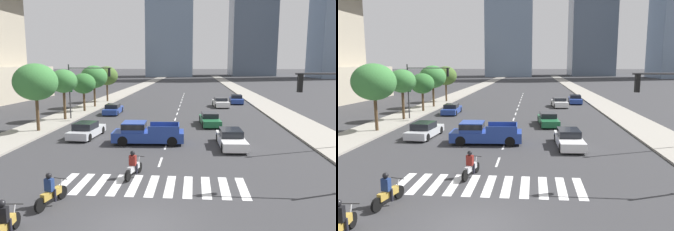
{
  "view_description": "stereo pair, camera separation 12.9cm",
  "coord_description": "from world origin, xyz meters",
  "views": [
    {
      "loc": [
        2.04,
        -11.24,
        6.05
      ],
      "look_at": [
        0.0,
        14.26,
        2.0
      ],
      "focal_mm": 34.79,
      "sensor_mm": 36.0,
      "label": 1
    },
    {
      "loc": [
        2.17,
        -11.23,
        6.05
      ],
      "look_at": [
        0.0,
        14.26,
        2.0
      ],
      "focal_mm": 34.79,
      "sensor_mm": 36.0,
      "label": 2
    }
  ],
  "objects": [
    {
      "name": "street_tree_nearest",
      "position": [
        -11.85,
        16.4,
        4.48
      ],
      "size": [
        3.82,
        3.82,
        5.97
      ],
      "color": "#4C3823",
      "rests_on": "sidewalk_west"
    },
    {
      "name": "motorcycle_trailing",
      "position": [
        -4.05,
        1.64,
        0.58
      ],
      "size": [
        0.81,
        2.04,
        1.49
      ],
      "rotation": [
        0.0,
        0.0,
        1.33
      ],
      "color": "black",
      "rests_on": "ground"
    },
    {
      "name": "sedan_silver_3",
      "position": [
        -6.86,
        14.73,
        0.59
      ],
      "size": [
        2.1,
        4.51,
        1.29
      ],
      "rotation": [
        0.0,
        0.0,
        1.49
      ],
      "color": "#B7BABF",
      "rests_on": "ground"
    },
    {
      "name": "motorcycle_lead",
      "position": [
        -4.45,
        -1.18,
        0.58
      ],
      "size": [
        0.7,
        2.14,
        1.49
      ],
      "rotation": [
        0.0,
        0.0,
        1.66
      ],
      "color": "black",
      "rests_on": "ground"
    },
    {
      "name": "street_tree_fourth",
      "position": [
        -11.85,
        33.25,
        4.28
      ],
      "size": [
        3.68,
        3.68,
        5.71
      ],
      "color": "#4C3823",
      "rests_on": "sidewalk_west"
    },
    {
      "name": "ground_plane",
      "position": [
        0.0,
        0.0,
        0.0
      ],
      "size": [
        800.0,
        800.0,
        0.0
      ],
      "primitive_type": "plane",
      "color": "#333335"
    },
    {
      "name": "crosswalk_near",
      "position": [
        0.0,
        4.26,
        0.0
      ],
      "size": [
        9.45,
        2.99,
        0.01
      ],
      "color": "silver",
      "rests_on": "ground"
    },
    {
      "name": "street_tree_fifth",
      "position": [
        -11.85,
        39.97,
        4.2
      ],
      "size": [
        3.51,
        3.51,
        5.55
      ],
      "color": "#4C3823",
      "rests_on": "sidewalk_west"
    },
    {
      "name": "sidewalk_east",
      "position": [
        12.65,
        30.0,
        0.07
      ],
      "size": [
        4.0,
        260.0,
        0.15
      ],
      "primitive_type": "cube",
      "color": "gray",
      "rests_on": "ground"
    },
    {
      "name": "sedan_blue_1",
      "position": [
        -7.82,
        27.58,
        0.58
      ],
      "size": [
        1.93,
        4.59,
        1.24
      ],
      "rotation": [
        0.0,
        0.0,
        1.61
      ],
      "color": "navy",
      "rests_on": "ground"
    },
    {
      "name": "motorcycle_third",
      "position": [
        -1.16,
        5.45,
        0.58
      ],
      "size": [
        0.81,
        2.06,
        1.49
      ],
      "rotation": [
        0.0,
        0.0,
        1.34
      ],
      "color": "black",
      "rests_on": "ground"
    },
    {
      "name": "traffic_signal_far",
      "position": [
        -9.7,
        23.14,
        4.21
      ],
      "size": [
        4.99,
        0.28,
        5.89
      ],
      "color": "#333335",
      "rests_on": "sidewalk_west"
    },
    {
      "name": "street_tree_second",
      "position": [
        -11.85,
        22.54,
        4.23
      ],
      "size": [
        2.93,
        2.93,
        5.36
      ],
      "color": "#4C3823",
      "rests_on": "sidewalk_west"
    },
    {
      "name": "sedan_green_5",
      "position": [
        3.65,
        21.13,
        0.57
      ],
      "size": [
        2.09,
        4.92,
        1.24
      ],
      "rotation": [
        0.0,
        0.0,
        -1.5
      ],
      "color": "#1E6038",
      "rests_on": "ground"
    },
    {
      "name": "street_tree_third",
      "position": [
        -11.85,
        28.83,
        3.62
      ],
      "size": [
        3.01,
        3.01,
        4.77
      ],
      "color": "#4C3823",
      "rests_on": "sidewalk_west"
    },
    {
      "name": "sidewalk_west",
      "position": [
        -12.65,
        30.0,
        0.07
      ],
      "size": [
        4.0,
        260.0,
        0.15
      ],
      "primitive_type": "cube",
      "color": "gray",
      "rests_on": "ground"
    },
    {
      "name": "sedan_blue_2",
      "position": [
        8.64,
        39.88,
        0.6
      ],
      "size": [
        2.09,
        4.87,
        1.29
      ],
      "rotation": [
        0.0,
        0.0,
        -1.62
      ],
      "color": "navy",
      "rests_on": "ground"
    },
    {
      "name": "lane_divider_center",
      "position": [
        0.0,
        32.26,
        0.0
      ],
      "size": [
        0.14,
        50.0,
        0.01
      ],
      "color": "silver",
      "rests_on": "ground"
    },
    {
      "name": "sedan_white_0",
      "position": [
        5.86,
        35.35,
        0.61
      ],
      "size": [
        2.23,
        4.62,
        1.31
      ],
      "rotation": [
        0.0,
        0.0,
        -1.49
      ],
      "color": "silver",
      "rests_on": "ground"
    },
    {
      "name": "pickup_truck",
      "position": [
        -1.68,
        13.0,
        0.81
      ],
      "size": [
        5.5,
        2.29,
        1.67
      ],
      "rotation": [
        0.0,
        0.0,
        3.19
      ],
      "color": "navy",
      "rests_on": "ground"
    },
    {
      "name": "sedan_white_4",
      "position": [
        4.81,
        12.56,
        0.59
      ],
      "size": [
        1.96,
        4.86,
        1.27
      ],
      "rotation": [
        0.0,
        0.0,
        -1.53
      ],
      "color": "silver",
      "rests_on": "ground"
    }
  ]
}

